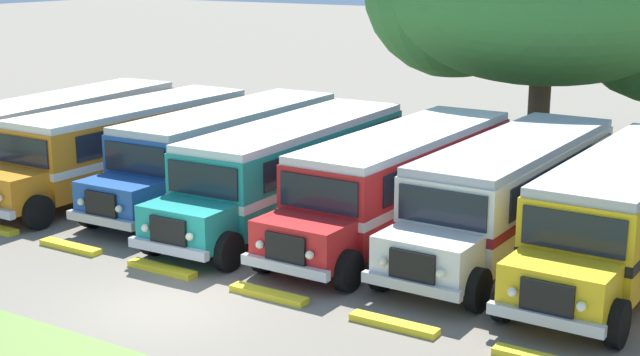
# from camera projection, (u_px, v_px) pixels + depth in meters

# --- Properties ---
(ground_plane) EXTENTS (220.00, 220.00, 0.00)m
(ground_plane) POSITION_uv_depth(u_px,v_px,m) (166.00, 307.00, 19.98)
(ground_plane) COLOR slate
(parked_bus_slot_0) EXTENTS (3.40, 10.95, 2.82)m
(parked_bus_slot_0) POSITION_uv_depth(u_px,v_px,m) (63.00, 131.00, 31.70)
(parked_bus_slot_0) COLOR #9E9993
(parked_bus_slot_0) RESTS_ON ground_plane
(parked_bus_slot_1) EXTENTS (2.76, 10.85, 2.82)m
(parked_bus_slot_1) POSITION_uv_depth(u_px,v_px,m) (128.00, 142.00, 29.90)
(parked_bus_slot_1) COLOR orange
(parked_bus_slot_1) RESTS_ON ground_plane
(parked_bus_slot_2) EXTENTS (2.90, 10.87, 2.82)m
(parked_bus_slot_2) POSITION_uv_depth(u_px,v_px,m) (227.00, 148.00, 28.93)
(parked_bus_slot_2) COLOR #23519E
(parked_bus_slot_2) RESTS_ON ground_plane
(parked_bus_slot_3) EXTENTS (2.96, 10.88, 2.82)m
(parked_bus_slot_3) POSITION_uv_depth(u_px,v_px,m) (292.00, 165.00, 26.59)
(parked_bus_slot_3) COLOR teal
(parked_bus_slot_3) RESTS_ON ground_plane
(parked_bus_slot_4) EXTENTS (2.77, 10.85, 2.82)m
(parked_bus_slot_4) POSITION_uv_depth(u_px,v_px,m) (402.00, 177.00, 25.17)
(parked_bus_slot_4) COLOR red
(parked_bus_slot_4) RESTS_ON ground_plane
(parked_bus_slot_5) EXTENTS (2.85, 10.86, 2.82)m
(parked_bus_slot_5) POSITION_uv_depth(u_px,v_px,m) (512.00, 188.00, 23.97)
(parked_bus_slot_5) COLOR silver
(parked_bus_slot_5) RESTS_ON ground_plane
(parked_bus_slot_6) EXTENTS (2.86, 10.86, 2.82)m
(parked_bus_slot_6) POSITION_uv_depth(u_px,v_px,m) (627.00, 206.00, 22.17)
(parked_bus_slot_6) COLOR yellow
(parked_bus_slot_6) RESTS_ON ground_plane
(curb_wheelstop_2) EXTENTS (2.00, 0.36, 0.15)m
(curb_wheelstop_2) POSITION_uv_depth(u_px,v_px,m) (70.00, 247.00, 23.85)
(curb_wheelstop_2) COLOR yellow
(curb_wheelstop_2) RESTS_ON ground_plane
(curb_wheelstop_3) EXTENTS (2.00, 0.36, 0.15)m
(curb_wheelstop_3) POSITION_uv_depth(u_px,v_px,m) (162.00, 269.00, 22.18)
(curb_wheelstop_3) COLOR yellow
(curb_wheelstop_3) RESTS_ON ground_plane
(curb_wheelstop_4) EXTENTS (2.00, 0.36, 0.15)m
(curb_wheelstop_4) POSITION_uv_depth(u_px,v_px,m) (268.00, 294.00, 20.51)
(curb_wheelstop_4) COLOR yellow
(curb_wheelstop_4) RESTS_ON ground_plane
(curb_wheelstop_5) EXTENTS (2.00, 0.36, 0.15)m
(curb_wheelstop_5) POSITION_uv_depth(u_px,v_px,m) (394.00, 324.00, 18.84)
(curb_wheelstop_5) COLOR yellow
(curb_wheelstop_5) RESTS_ON ground_plane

